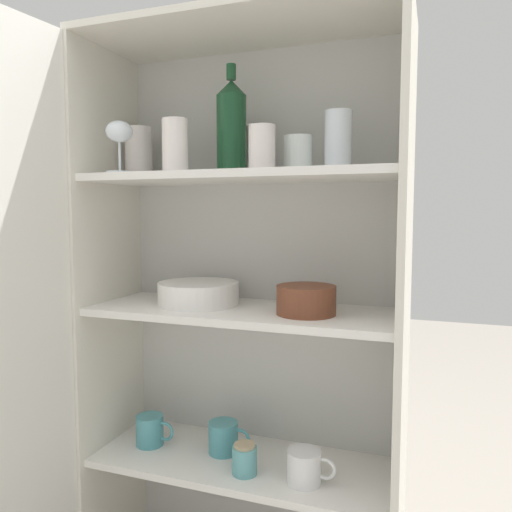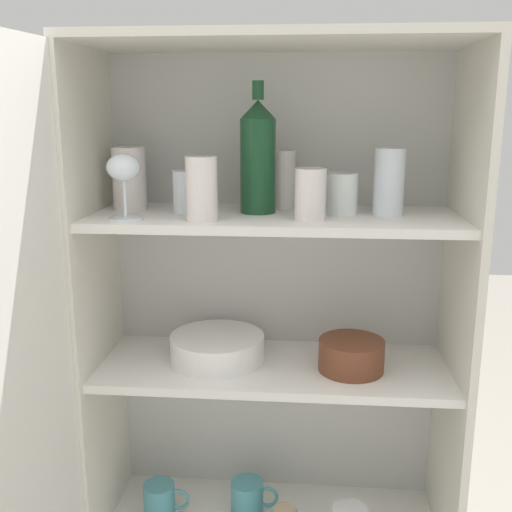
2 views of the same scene
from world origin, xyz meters
name	(u,v)px [view 1 (image 1 of 2)]	position (x,y,z in m)	size (l,w,h in m)	color
cupboard_back_panel	(262,311)	(0.00, 0.31, 0.76)	(0.85, 0.02, 1.52)	silver
cupboard_side_left	(112,312)	(-0.42, 0.15, 0.76)	(0.02, 0.34, 1.52)	silver
cupboard_side_right	(403,335)	(0.42, 0.15, 0.76)	(0.02, 0.34, 1.52)	silver
cupboard_top_panel	(241,28)	(0.00, 0.15, 1.52)	(0.85, 0.34, 0.02)	silver
shelf_board_lower	(242,463)	(0.00, 0.15, 0.36)	(0.82, 0.30, 0.02)	white
shelf_board_middle	(242,312)	(0.00, 0.15, 0.79)	(0.82, 0.30, 0.02)	white
shelf_board_upper	(242,177)	(0.00, 0.15, 1.15)	(0.82, 0.30, 0.02)	white
tumbler_glass_0	(338,141)	(0.25, 0.16, 1.23)	(0.07, 0.07, 0.15)	white
tumbler_glass_1	(175,146)	(-0.15, 0.06, 1.22)	(0.07, 0.07, 0.13)	silver
tumbler_glass_2	(176,158)	(-0.20, 0.16, 1.20)	(0.06, 0.06, 0.09)	white
tumbler_glass_3	(298,154)	(0.15, 0.17, 1.20)	(0.07, 0.07, 0.09)	white
tumbler_glass_4	(258,151)	(0.01, 0.25, 1.22)	(0.07, 0.07, 0.14)	silver
tumbler_glass_5	(139,153)	(-0.34, 0.20, 1.23)	(0.08, 0.08, 0.14)	silver
tumbler_glass_6	(262,148)	(0.08, 0.09, 1.21)	(0.07, 0.07, 0.11)	silver
wine_glass_0	(119,136)	(-0.31, 0.06, 1.26)	(0.07, 0.07, 0.14)	white
wine_bottle	(231,127)	(-0.04, 0.18, 1.28)	(0.08, 0.08, 0.29)	#194728
plate_stack_white	(199,293)	(-0.14, 0.16, 0.83)	(0.23, 0.23, 0.06)	white
mixing_bowl_large	(306,299)	(0.18, 0.13, 0.84)	(0.15, 0.15, 0.07)	brown
coffee_mug_primary	(305,467)	(0.19, 0.09, 0.42)	(0.12, 0.09, 0.08)	white
coffee_mug_extra_1	(224,437)	(-0.06, 0.17, 0.42)	(0.12, 0.08, 0.09)	teal
coffee_mug_extra_2	(151,430)	(-0.29, 0.14, 0.42)	(0.12, 0.08, 0.09)	teal
storage_jar	(245,459)	(0.03, 0.08, 0.41)	(0.07, 0.07, 0.08)	#5BA3A8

